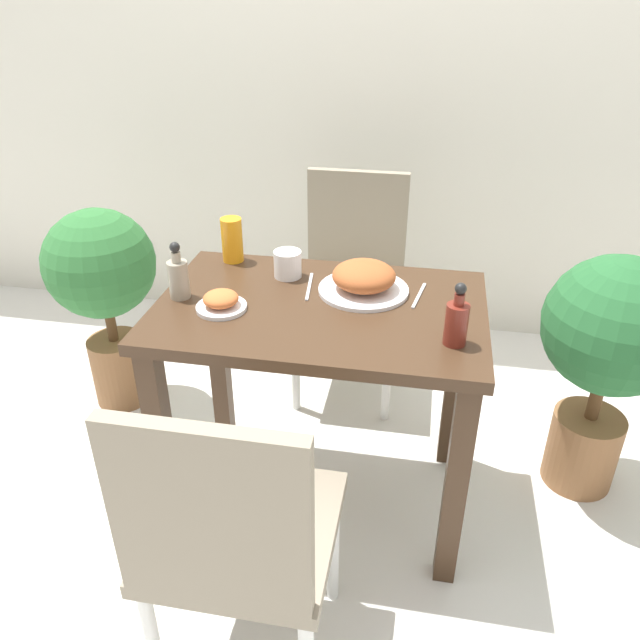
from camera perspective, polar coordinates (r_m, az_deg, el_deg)
ground_plane at (r=2.22m, az=0.00°, el=-15.47°), size 16.00×16.00×0.00m
wall_back at (r=2.83m, az=5.11°, el=23.99°), size 8.00×0.05×2.60m
dining_table at (r=1.85m, az=0.00°, el=-2.34°), size 0.94×0.61×0.73m
chair_near at (r=1.44m, az=-7.94°, el=-18.89°), size 0.42×0.42×0.89m
chair_far at (r=2.51m, az=2.94°, el=4.21°), size 0.42×0.42×0.89m
food_plate at (r=1.84m, az=4.03°, el=3.75°), size 0.27×0.27×0.09m
side_plate at (r=1.77m, az=-9.04°, el=1.66°), size 0.14×0.14×0.05m
drink_cup at (r=1.93m, az=-2.98°, el=5.13°), size 0.09×0.09×0.08m
juice_glass at (r=2.05m, az=-8.04°, el=7.27°), size 0.07×0.07×0.14m
sauce_bottle at (r=1.60m, az=12.39°, el=-0.11°), size 0.06×0.06×0.17m
condiment_bottle at (r=1.84m, az=-12.83°, el=3.88°), size 0.06×0.06×0.17m
fork_utensil at (r=1.88m, az=-0.98°, el=3.09°), size 0.03×0.18×0.00m
spoon_utensil at (r=1.85m, az=9.04°, el=2.23°), size 0.04×0.16×0.00m
potted_plant_left at (r=2.49m, az=-19.22°, el=3.30°), size 0.41×0.41×0.82m
potted_plant_right at (r=2.13m, az=24.99°, el=-2.17°), size 0.44×0.44×0.84m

